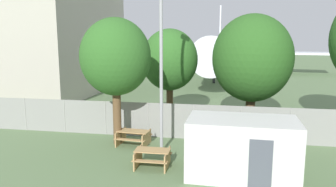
% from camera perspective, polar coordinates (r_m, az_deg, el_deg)
% --- Properties ---
extents(perimeter_fence, '(56.07, 0.07, 1.97)m').
position_cam_1_polar(perimeter_fence, '(18.12, 4.43, -4.95)').
color(perimeter_fence, gray).
rests_on(perimeter_fence, ground).
extents(airplane, '(35.42, 43.27, 11.63)m').
position_cam_1_polar(airplane, '(52.02, 8.61, 7.62)').
color(airplane, white).
rests_on(airplane, ground).
extents(portable_cabin, '(4.39, 2.52, 2.39)m').
position_cam_1_polar(portable_cabin, '(13.66, 12.73, -9.21)').
color(portable_cabin, silver).
rests_on(portable_cabin, ground).
extents(picnic_bench_near_cabin, '(1.53, 1.42, 0.76)m').
position_cam_1_polar(picnic_bench_near_cabin, '(14.53, -2.71, -10.85)').
color(picnic_bench_near_cabin, tan).
rests_on(picnic_bench_near_cabin, ground).
extents(picnic_bench_open_grass, '(1.75, 1.53, 0.76)m').
position_cam_1_polar(picnic_bench_open_grass, '(17.38, -6.04, -7.38)').
color(picnic_bench_open_grass, tan).
rests_on(picnic_bench_open_grass, ground).
extents(tree_near_hangar, '(3.70, 3.70, 6.15)m').
position_cam_1_polar(tree_near_hangar, '(21.72, 0.30, 5.83)').
color(tree_near_hangar, brown).
rests_on(tree_near_hangar, ground).
extents(tree_left_of_cabin, '(3.61, 3.61, 6.58)m').
position_cam_1_polar(tree_left_of_cabin, '(16.94, -9.13, 6.22)').
color(tree_left_of_cabin, brown).
rests_on(tree_left_of_cabin, ground).
extents(tree_behind_benches, '(4.92, 4.92, 7.01)m').
position_cam_1_polar(tree_behind_benches, '(20.94, 14.48, 5.93)').
color(tree_behind_benches, '#4C3823').
rests_on(tree_behind_benches, ground).
extents(light_mast, '(0.44, 0.44, 9.14)m').
position_cam_1_polar(light_mast, '(15.34, -1.21, 9.37)').
color(light_mast, '#99999E').
rests_on(light_mast, ground).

